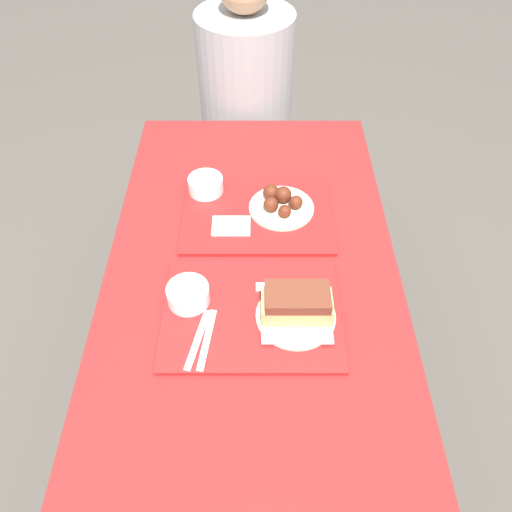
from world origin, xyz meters
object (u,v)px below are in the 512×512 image
(brisket_sandwich_plate, at_px, (297,307))
(wings_plate_far, at_px, (281,203))
(person_seated_across, at_px, (247,79))
(tray_near, at_px, (253,313))
(bowl_coleslaw_far, at_px, (207,184))
(bowl_coleslaw_near, at_px, (189,294))
(tray_far, at_px, (258,214))

(brisket_sandwich_plate, bearing_deg, wings_plate_far, 93.55)
(person_seated_across, bearing_deg, brisket_sandwich_plate, -82.91)
(tray_near, relative_size, person_seated_across, 0.60)
(brisket_sandwich_plate, xyz_separation_m, bowl_coleslaw_far, (-0.25, 0.48, -0.01))
(bowl_coleslaw_near, relative_size, person_seated_across, 0.14)
(bowl_coleslaw_far, relative_size, wings_plate_far, 0.55)
(tray_far, relative_size, person_seated_across, 0.60)
(tray_far, xyz_separation_m, person_seated_across, (-0.04, 0.73, 0.04))
(tray_near, relative_size, bowl_coleslaw_far, 4.12)
(brisket_sandwich_plate, bearing_deg, bowl_coleslaw_far, 117.81)
(tray_near, distance_m, person_seated_across, 1.10)
(bowl_coleslaw_near, bearing_deg, bowl_coleslaw_far, 88.03)
(wings_plate_far, height_order, person_seated_across, person_seated_across)
(bowl_coleslaw_near, height_order, wings_plate_far, wings_plate_far)
(brisket_sandwich_plate, height_order, person_seated_across, person_seated_across)
(tray_far, distance_m, wings_plate_far, 0.08)
(bowl_coleslaw_near, relative_size, bowl_coleslaw_far, 1.00)
(tray_near, bearing_deg, person_seated_across, 91.63)
(wings_plate_far, bearing_deg, tray_far, -163.91)
(bowl_coleslaw_near, bearing_deg, tray_near, -12.78)
(bowl_coleslaw_near, height_order, bowl_coleslaw_far, same)
(tray_far, xyz_separation_m, brisket_sandwich_plate, (0.09, -0.38, 0.05))
(bowl_coleslaw_far, xyz_separation_m, wings_plate_far, (0.23, -0.08, -0.01))
(tray_near, xyz_separation_m, person_seated_across, (-0.03, 1.10, 0.04))
(tray_far, xyz_separation_m, bowl_coleslaw_far, (-0.16, 0.10, 0.03))
(bowl_coleslaw_far, distance_m, person_seated_across, 0.64)
(tray_near, bearing_deg, wings_plate_far, 77.98)
(tray_near, distance_m, tray_far, 0.37)
(tray_near, distance_m, brisket_sandwich_plate, 0.12)
(brisket_sandwich_plate, bearing_deg, tray_near, 171.94)
(tray_far, height_order, wings_plate_far, wings_plate_far)
(tray_far, xyz_separation_m, bowl_coleslaw_near, (-0.17, -0.33, 0.03))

